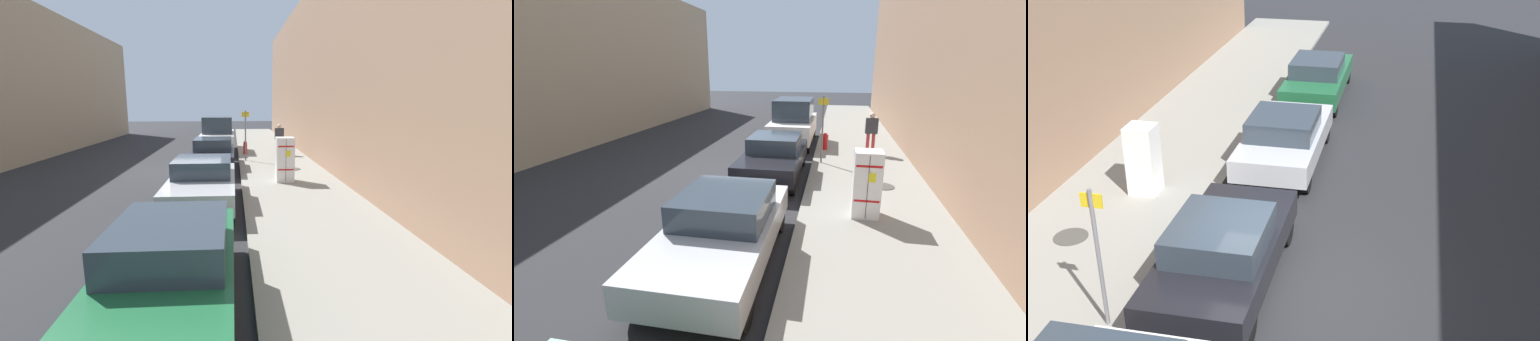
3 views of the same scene
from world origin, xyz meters
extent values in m
plane|color=#28282B|center=(0.00, 0.00, 0.00)|extent=(80.00, 80.00, 0.00)
cube|color=gray|center=(-3.96, 0.00, 0.06)|extent=(3.71, 44.00, 0.13)
cube|color=#937056|center=(-6.65, 0.00, 4.41)|extent=(1.65, 39.60, 8.82)
cube|color=white|center=(-3.72, 2.98, 0.94)|extent=(0.65, 0.61, 1.63)
cube|color=black|center=(-3.72, 3.28, 0.94)|extent=(0.01, 0.01, 1.55)
cube|color=yellow|center=(-3.80, 3.29, 1.20)|extent=(0.16, 0.01, 0.22)
cube|color=red|center=(-3.72, 3.29, 1.46)|extent=(0.59, 0.01, 0.05)
cube|color=red|center=(-3.72, 3.29, 0.62)|extent=(0.59, 0.01, 0.05)
cylinder|color=#47443F|center=(-4.42, 0.72, 0.14)|extent=(0.70, 0.70, 0.02)
cylinder|color=slate|center=(-2.44, -1.67, 1.38)|extent=(0.07, 0.07, 2.50)
cube|color=yellow|center=(-2.44, -1.65, 2.42)|extent=(0.36, 0.02, 0.24)
cylinder|color=red|center=(-2.51, -3.85, 0.44)|extent=(0.22, 0.22, 0.62)
sphere|color=red|center=(-2.51, -3.85, 0.77)|extent=(0.20, 0.20, 0.20)
cylinder|color=#B73338|center=(-4.50, -3.53, 0.55)|extent=(0.14, 0.14, 0.85)
cylinder|color=#B73338|center=(-4.28, -3.53, 0.55)|extent=(0.14, 0.14, 0.85)
cube|color=#333338|center=(-4.39, -3.53, 1.29)|extent=(0.49, 0.22, 0.64)
sphere|color=beige|center=(-4.39, -3.53, 1.73)|extent=(0.23, 0.23, 0.23)
cube|color=silver|center=(-0.92, -5.41, 0.79)|extent=(1.92, 4.89, 0.85)
cube|color=#2D3842|center=(-0.92, -5.41, 1.69)|extent=(1.69, 2.69, 0.95)
cylinder|color=black|center=(-1.75, -3.59, 0.37)|extent=(0.22, 0.73, 0.73)
cylinder|color=black|center=(-0.09, -3.59, 0.37)|extent=(0.22, 0.73, 0.73)
cylinder|color=black|center=(-1.75, -7.24, 0.37)|extent=(0.22, 0.73, 0.73)
cylinder|color=black|center=(-0.09, -7.24, 0.37)|extent=(0.22, 0.73, 0.73)
cube|color=black|center=(-0.92, 0.01, 0.64)|extent=(1.87, 4.39, 0.55)
cube|color=#2D3842|center=(-0.92, -0.21, 1.16)|extent=(1.64, 1.84, 0.50)
cylinder|color=black|center=(-1.73, 1.59, 0.36)|extent=(0.22, 0.72, 0.72)
cylinder|color=black|center=(-0.12, 1.59, 0.36)|extent=(0.22, 0.72, 0.72)
cylinder|color=black|center=(-1.73, -1.57, 0.36)|extent=(0.22, 0.72, 0.72)
cylinder|color=black|center=(-0.12, -1.57, 0.36)|extent=(0.22, 0.72, 0.72)
cube|color=silver|center=(-0.92, 5.50, 0.62)|extent=(1.87, 4.32, 0.55)
cube|color=#2D3842|center=(-0.92, 5.28, 1.15)|extent=(1.64, 1.82, 0.50)
cylinder|color=black|center=(-1.73, 7.07, 0.35)|extent=(0.22, 0.69, 0.69)
cylinder|color=black|center=(-0.12, 7.07, 0.35)|extent=(0.22, 0.69, 0.69)
cylinder|color=black|center=(-1.73, 3.93, 0.35)|extent=(0.22, 0.69, 0.69)
cylinder|color=black|center=(-0.12, 3.93, 0.35)|extent=(0.22, 0.69, 0.69)
cube|color=#1E6038|center=(-0.92, 10.91, 0.61)|extent=(1.78, 4.69, 0.55)
cube|color=#2D3842|center=(-0.92, 10.67, 1.13)|extent=(1.57, 1.97, 0.50)
cylinder|color=black|center=(-1.68, 9.14, 0.33)|extent=(0.22, 0.66, 0.66)
cylinder|color=black|center=(-0.16, 9.14, 0.33)|extent=(0.22, 0.66, 0.66)
camera|label=1|loc=(-1.83, 15.31, 3.03)|focal=24.00mm
camera|label=2|loc=(-2.89, 11.03, 3.66)|focal=24.00mm
camera|label=3|loc=(2.14, -9.42, 6.96)|focal=45.00mm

